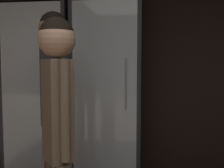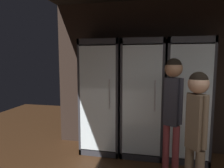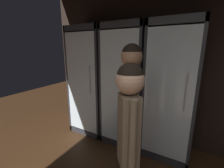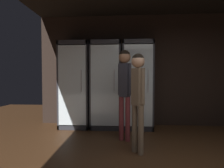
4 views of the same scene
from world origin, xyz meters
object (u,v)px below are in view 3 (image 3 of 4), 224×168
at_px(cooler_center, 171,93).
at_px(cooler_left, 126,86).
at_px(shopper_far, 128,136).
at_px(cooler_far_left, 92,82).
at_px(shopper_near, 130,97).

bearing_deg(cooler_center, cooler_left, -179.88).
bearing_deg(shopper_far, cooler_far_left, 134.76).
distance_m(cooler_center, shopper_far, 1.41).
relative_size(cooler_left, shopper_near, 1.19).
relative_size(cooler_center, shopper_far, 1.30).
bearing_deg(shopper_far, cooler_center, 85.60).
xyz_separation_m(cooler_far_left, shopper_far, (1.39, -1.41, 0.01)).
bearing_deg(cooler_left, shopper_far, -65.42).
distance_m(cooler_far_left, shopper_far, 1.98).
distance_m(cooler_center, shopper_near, 0.94).
relative_size(cooler_left, shopper_far, 1.30).
height_order(cooler_far_left, cooler_center, same).
height_order(cooler_far_left, cooler_left, same).
height_order(cooler_center, shopper_far, cooler_center).
xyz_separation_m(cooler_left, shopper_far, (0.64, -1.41, 0.00)).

